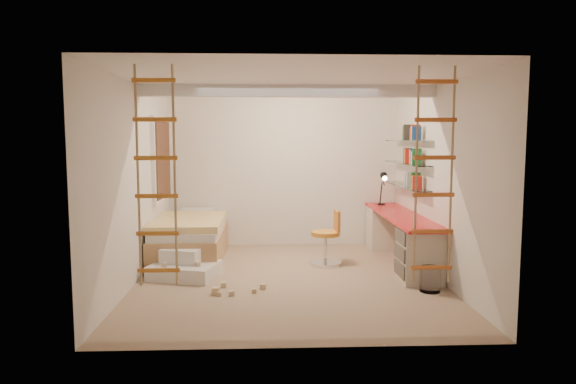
{
  "coord_description": "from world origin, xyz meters",
  "views": [
    {
      "loc": [
        -0.29,
        -6.7,
        1.89
      ],
      "look_at": [
        0.0,
        0.3,
        1.15
      ],
      "focal_mm": 32.0,
      "sensor_mm": 36.0,
      "label": 1
    }
  ],
  "objects_px": {
    "swivel_chair": "(327,245)",
    "desk": "(400,237)",
    "bed": "(191,238)",
    "play_platform": "(184,266)"
  },
  "relations": [
    {
      "from": "desk",
      "to": "play_platform",
      "type": "relative_size",
      "value": 2.79
    },
    {
      "from": "swivel_chair",
      "to": "bed",
      "type": "bearing_deg",
      "value": 167.84
    },
    {
      "from": "bed",
      "to": "swivel_chair",
      "type": "xyz_separation_m",
      "value": [
        2.08,
        -0.45,
        -0.03
      ]
    },
    {
      "from": "swivel_chair",
      "to": "desk",
      "type": "bearing_deg",
      "value": 4.33
    },
    {
      "from": "desk",
      "to": "play_platform",
      "type": "height_order",
      "value": "desk"
    },
    {
      "from": "desk",
      "to": "bed",
      "type": "bearing_deg",
      "value": 173.51
    },
    {
      "from": "bed",
      "to": "swivel_chair",
      "type": "bearing_deg",
      "value": -12.16
    },
    {
      "from": "desk",
      "to": "play_platform",
      "type": "xyz_separation_m",
      "value": [
        -3.14,
        -0.66,
        -0.25
      ]
    },
    {
      "from": "desk",
      "to": "swivel_chair",
      "type": "height_order",
      "value": "swivel_chair"
    },
    {
      "from": "desk",
      "to": "swivel_chair",
      "type": "relative_size",
      "value": 3.41
    }
  ]
}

